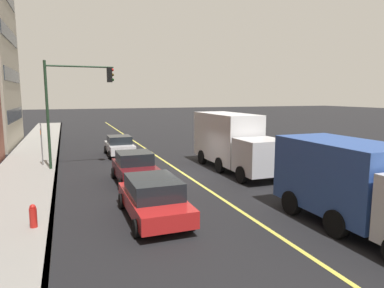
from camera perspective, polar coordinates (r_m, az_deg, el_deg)
name	(u,v)px	position (r m, az deg, el deg)	size (l,w,h in m)	color
ground	(185,174)	(19.41, -1.27, -5.17)	(200.00, 200.00, 0.00)	black
sidewalk_slab	(18,187)	(18.50, -27.33, -6.55)	(80.00, 3.48, 0.15)	gray
curb_edge	(55,184)	(18.37, -22.16, -6.33)	(80.00, 0.16, 0.15)	slate
lane_stripe_center	(185,174)	(19.41, -1.27, -5.15)	(80.00, 0.16, 0.01)	#D8CC4C
car_red	(153,197)	(12.60, -6.56, -8.97)	(4.51, 2.06, 1.52)	red
car_maroon	(135,167)	(17.75, -9.68, -3.90)	(3.86, 2.02, 1.60)	#591116
car_white	(119,145)	(25.91, -12.19, -0.24)	(3.99, 1.95, 1.49)	silver
truck_white	(232,141)	(20.58, 6.80, 0.55)	(7.80, 2.40, 3.39)	silver
truck_blue	(359,183)	(12.66, 26.37, -6.01)	(6.52, 2.64, 2.92)	silver
traffic_light_mast	(72,97)	(21.46, -19.67, 7.54)	(0.28, 3.98, 6.50)	#1E3823
street_sign_post	(41,142)	(22.95, -24.15, 0.37)	(0.60, 0.08, 2.79)	slate
fire_hydrant	(33,218)	(12.60, -25.29, -11.28)	(0.24, 0.24, 0.94)	red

